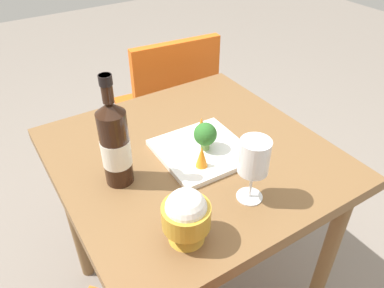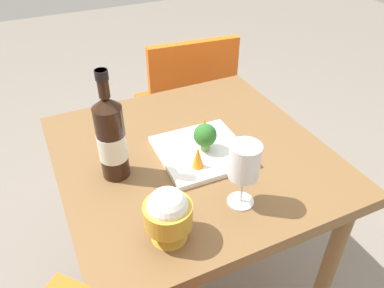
{
  "view_description": "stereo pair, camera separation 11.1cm",
  "coord_description": "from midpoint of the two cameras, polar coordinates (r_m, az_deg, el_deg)",
  "views": [
    {
      "loc": [
        0.75,
        -0.48,
        1.43
      ],
      "look_at": [
        0.0,
        0.0,
        0.77
      ],
      "focal_mm": 35.18,
      "sensor_mm": 36.0,
      "label": 1
    },
    {
      "loc": [
        0.81,
        -0.38,
        1.43
      ],
      "look_at": [
        0.0,
        0.0,
        0.77
      ],
      "focal_mm": 35.18,
      "sensor_mm": 36.0,
      "label": 2
    }
  ],
  "objects": [
    {
      "name": "carrot_garnish_right",
      "position": [
        1.03,
        3.98,
        -2.11
      ],
      "size": [
        0.03,
        0.03,
        0.07
      ],
      "color": "orange",
      "rests_on": "serving_plate"
    },
    {
      "name": "wine_bottle",
      "position": [
        0.98,
        -8.99,
        0.75
      ],
      "size": [
        0.08,
        0.08,
        0.31
      ],
      "color": "black",
      "rests_on": "dining_table"
    },
    {
      "name": "dining_table",
      "position": [
        1.19,
        2.67,
        -5.24
      ],
      "size": [
        0.78,
        0.78,
        0.74
      ],
      "color": "brown",
      "rests_on": "ground_plane"
    },
    {
      "name": "chair_by_wall",
      "position": [
        1.8,
        1.19,
        6.47
      ],
      "size": [
        0.44,
        0.44,
        0.85
      ],
      "rotation": [
        0.0,
        0.0,
        1.48
      ],
      "color": "orange",
      "rests_on": "ground_plane"
    },
    {
      "name": "broccoli_floret",
      "position": [
        1.08,
        4.93,
        1.17
      ],
      "size": [
        0.07,
        0.07,
        0.09
      ],
      "color": "#729E4C",
      "rests_on": "serving_plate"
    },
    {
      "name": "rice_bowl",
      "position": [
        0.84,
        0.17,
        -10.78
      ],
      "size": [
        0.11,
        0.11,
        0.14
      ],
      "color": "gold",
      "rests_on": "dining_table"
    },
    {
      "name": "serving_plate",
      "position": [
        1.11,
        4.34,
        -1.25
      ],
      "size": [
        0.26,
        0.26,
        0.02
      ],
      "rotation": [
        0.0,
        0.0,
        -0.02
      ],
      "color": "white",
      "rests_on": "dining_table"
    },
    {
      "name": "wine_glass",
      "position": [
        0.9,
        11.49,
        -2.93
      ],
      "size": [
        0.08,
        0.08,
        0.18
      ],
      "color": "white",
      "rests_on": "dining_table"
    },
    {
      "name": "carrot_garnish_left",
      "position": [
        1.16,
        4.62,
        2.52
      ],
      "size": [
        0.04,
        0.04,
        0.06
      ],
      "color": "orange",
      "rests_on": "serving_plate"
    }
  ]
}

